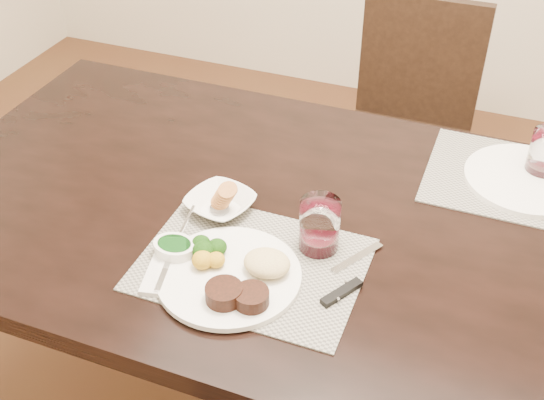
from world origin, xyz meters
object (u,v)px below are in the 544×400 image
at_px(chair_far, 408,119).
at_px(wine_glass_near, 319,227).
at_px(steak_knife, 346,284).
at_px(cracker_bowl, 220,203).
at_px(far_plate, 526,179).
at_px(dinner_plate, 234,275).

height_order(chair_far, wine_glass_near, chair_far).
relative_size(steak_knife, wine_glass_near, 1.92).
bearing_deg(cracker_bowl, far_plate, 29.77).
bearing_deg(chair_far, cracker_bowl, -104.48).
relative_size(dinner_plate, steak_knife, 1.30).
height_order(chair_far, far_plate, chair_far).
xyz_separation_m(steak_knife, wine_glass_near, (-0.09, 0.09, 0.05)).
relative_size(dinner_plate, cracker_bowl, 1.64).
bearing_deg(far_plate, cracker_bowl, -150.23).
relative_size(chair_far, cracker_bowl, 5.00).
relative_size(cracker_bowl, far_plate, 0.61).
bearing_deg(dinner_plate, wine_glass_near, 64.87).
xyz_separation_m(steak_knife, cracker_bowl, (-0.34, 0.13, 0.01)).
relative_size(chair_far, dinner_plate, 3.05).
distance_m(chair_far, wine_glass_near, 1.07).
bearing_deg(far_plate, wine_glass_near, -134.21).
height_order(chair_far, dinner_plate, chair_far).
distance_m(steak_knife, wine_glass_near, 0.14).
xyz_separation_m(steak_knife, far_plate, (0.31, 0.50, 0.00)).
xyz_separation_m(dinner_plate, cracker_bowl, (-0.12, 0.20, 0.00)).
bearing_deg(far_plate, chair_far, 122.26).
bearing_deg(dinner_plate, far_plate, 60.10).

